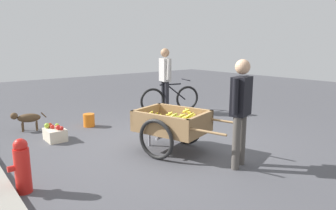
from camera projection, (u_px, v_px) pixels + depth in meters
ground_plane at (166, 146)px, 5.21m from camera, size 24.00×24.00×0.00m
fruit_cart at (172, 126)px, 4.86m from camera, size 1.80×1.21×0.74m
vendor_person at (241, 105)px, 4.14m from camera, size 0.29×0.54×1.54m
bicycle at (170, 99)px, 7.79m from camera, size 0.58×1.62×0.85m
cyclist_person at (165, 74)px, 7.60m from camera, size 0.51×0.28×1.65m
dog at (27, 118)px, 6.07m from camera, size 0.32×0.64×0.40m
fire_hydrant at (22, 166)px, 3.50m from camera, size 0.25×0.25×0.67m
plastic_bucket at (89, 120)px, 6.42m from camera, size 0.24×0.24×0.28m
apple_crate at (55, 134)px, 5.48m from camera, size 0.44×0.32×0.32m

